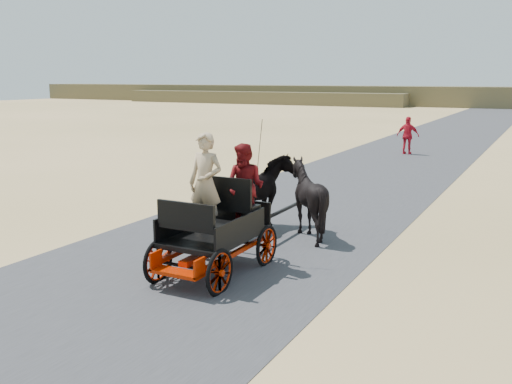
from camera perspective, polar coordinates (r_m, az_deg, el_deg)
The scene contains 10 objects.
ground at distance 12.79m, azimuth -0.78°, elevation -4.34°, with size 140.00×140.00×0.00m, color tan.
road at distance 12.78m, azimuth -0.78°, elevation -4.32°, with size 6.00×140.00×0.01m, color #38383A.
ridge_far at distance 73.09m, azimuth 23.37°, elevation 8.69°, with size 140.00×6.00×2.40m, color brown.
ridge_near at distance 77.65m, azimuth 0.18°, elevation 9.41°, with size 40.00×4.00×1.60m, color brown.
carriage at distance 10.34m, azimuth -4.15°, elevation -6.12°, with size 1.30×2.40×0.72m, color black, non-canonical shape.
horse_left at distance 13.01m, azimuth 0.72°, elevation -0.22°, with size 0.91×2.01×1.70m, color black.
horse_right at distance 12.56m, azimuth 5.20°, elevation -0.68°, with size 1.37×1.54×1.70m, color black.
driver_man at distance 10.18m, azimuth -5.06°, elevation 0.90°, with size 0.66×0.43×1.80m, color tan.
passenger_woman at distance 10.41m, azimuth -1.10°, elevation 0.55°, with size 0.77×0.60×1.58m, color #660C0F.
pedestrian at distance 27.06m, azimuth 14.95°, elevation 5.48°, with size 1.01×0.42×1.73m, color red.
Camera 1 is at (5.88, -10.81, 3.46)m, focal length 40.00 mm.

